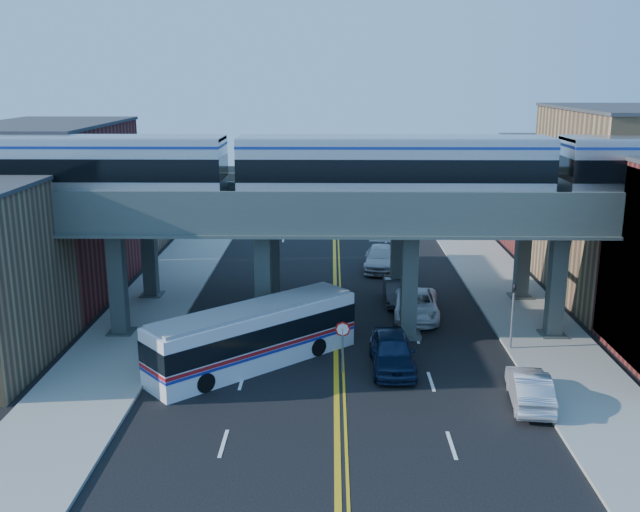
% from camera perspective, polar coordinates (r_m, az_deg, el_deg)
% --- Properties ---
extents(ground, '(120.00, 120.00, 0.00)m').
position_cam_1_polar(ground, '(32.58, 1.34, -11.42)').
color(ground, black).
rests_on(ground, ground).
extents(sidewalk_west, '(5.00, 70.00, 0.16)m').
position_cam_1_polar(sidewalk_west, '(43.27, -14.22, -5.11)').
color(sidewalk_west, gray).
rests_on(sidewalk_west, ground).
extents(sidewalk_east, '(5.00, 70.00, 0.16)m').
position_cam_1_polar(sidewalk_east, '(43.42, 16.68, -5.22)').
color(sidewalk_east, gray).
rests_on(sidewalk_east, ground).
extents(building_west_b, '(8.00, 14.00, 11.00)m').
position_cam_1_polar(building_west_b, '(49.64, -20.67, 3.35)').
color(building_west_b, maroon).
rests_on(building_west_b, ground).
extents(building_west_c, '(8.00, 10.00, 8.00)m').
position_cam_1_polar(building_west_c, '(61.97, -16.24, 4.31)').
color(building_west_c, olive).
rests_on(building_west_c, ground).
extents(building_east_b, '(8.00, 14.00, 12.00)m').
position_cam_1_polar(building_east_b, '(49.76, 23.13, 3.73)').
color(building_east_b, olive).
rests_on(building_east_b, ground).
extents(building_east_c, '(8.00, 10.00, 9.00)m').
position_cam_1_polar(building_east_c, '(62.05, 18.59, 4.62)').
color(building_east_c, maroon).
rests_on(building_east_c, ground).
extents(mural_panel, '(0.10, 9.50, 9.50)m').
position_cam_1_polar(mural_panel, '(37.69, 24.06, -1.39)').
color(mural_panel, '#28ABB0').
rests_on(mural_panel, ground).
extents(elevated_viaduct_near, '(52.00, 3.60, 7.40)m').
position_cam_1_polar(elevated_viaduct_near, '(38.14, 1.32, 2.70)').
color(elevated_viaduct_near, '#3F4947').
rests_on(elevated_viaduct_near, ground).
extents(elevated_viaduct_far, '(52.00, 3.60, 7.40)m').
position_cam_1_polar(elevated_viaduct_far, '(45.02, 1.26, 4.49)').
color(elevated_viaduct_far, '#3F4947').
rests_on(elevated_viaduct_far, ground).
extents(transit_train, '(50.37, 3.16, 3.69)m').
position_cam_1_polar(transit_train, '(37.80, 5.89, 7.02)').
color(transit_train, black).
rests_on(transit_train, elevated_viaduct_near).
extents(stop_sign, '(0.76, 0.09, 2.63)m').
position_cam_1_polar(stop_sign, '(34.65, 1.82, -6.64)').
color(stop_sign, slate).
rests_on(stop_sign, ground).
extents(traffic_signal, '(0.15, 0.18, 4.10)m').
position_cam_1_polar(traffic_signal, '(38.47, 15.17, -4.14)').
color(traffic_signal, slate).
rests_on(traffic_signal, ground).
extents(transit_bus, '(10.14, 9.36, 2.91)m').
position_cam_1_polar(transit_bus, '(35.82, -5.26, -6.43)').
color(transit_bus, white).
rests_on(transit_bus, ground).
extents(car_lane_a, '(2.15, 5.23, 1.78)m').
position_cam_1_polar(car_lane_a, '(35.65, 5.80, -7.59)').
color(car_lane_a, '#0F1E39').
rests_on(car_lane_a, ground).
extents(car_lane_b, '(1.52, 4.34, 1.43)m').
position_cam_1_polar(car_lane_b, '(45.72, 6.15, -2.86)').
color(car_lane_b, '#303032').
rests_on(car_lane_b, ground).
extents(car_lane_c, '(3.07, 5.84, 1.57)m').
position_cam_1_polar(car_lane_c, '(43.08, 7.71, -3.89)').
color(car_lane_c, silver).
rests_on(car_lane_c, ground).
extents(car_lane_d, '(2.87, 5.90, 1.65)m').
position_cam_1_polar(car_lane_d, '(53.49, 4.85, -0.16)').
color(car_lane_d, '#B2B2B7').
rests_on(car_lane_d, ground).
extents(car_parked_curb, '(2.11, 4.74, 1.51)m').
position_cam_1_polar(car_parked_curb, '(33.18, 16.43, -10.11)').
color(car_parked_curb, '#A7A7AB').
rests_on(car_parked_curb, ground).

